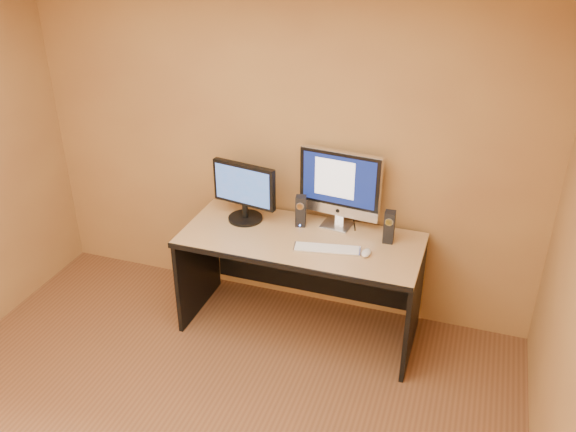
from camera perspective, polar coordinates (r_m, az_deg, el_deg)
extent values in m
plane|color=white|center=(2.56, -16.63, 17.47)|extent=(4.00, 4.00, 0.00)
cube|color=silver|center=(4.28, 3.66, -3.07)|extent=(0.48, 0.21, 0.02)
ellipsoid|color=silver|center=(4.24, 7.33, -3.43)|extent=(0.07, 0.12, 0.04)
cylinder|color=black|center=(4.64, 6.20, -0.63)|extent=(0.08, 0.23, 0.01)
cylinder|color=black|center=(4.68, 4.40, -0.30)|extent=(0.11, 0.17, 0.01)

